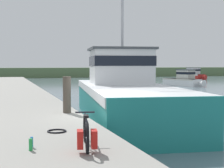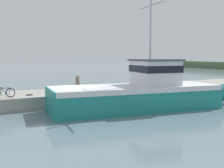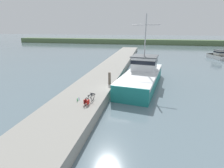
{
  "view_description": "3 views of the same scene",
  "coord_description": "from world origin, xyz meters",
  "views": [
    {
      "loc": [
        -3.61,
        -11.54,
        2.76
      ],
      "look_at": [
        0.25,
        0.63,
        2.04
      ],
      "focal_mm": 55.0,
      "sensor_mm": 36.0,
      "label": 1
    },
    {
      "loc": [
        18.73,
        -7.19,
        3.88
      ],
      "look_at": [
        0.59,
        2.93,
        1.8
      ],
      "focal_mm": 45.0,
      "sensor_mm": 36.0,
      "label": 2
    },
    {
      "loc": [
        2.79,
        -17.56,
        7.17
      ],
      "look_at": [
        -1.12,
        1.08,
        0.97
      ],
      "focal_mm": 28.0,
      "sensor_mm": 36.0,
      "label": 3
    }
  ],
  "objects": [
    {
      "name": "ground_plane",
      "position": [
        0.0,
        0.0,
        0.0
      ],
      "size": [
        320.0,
        320.0,
        0.0
      ],
      "primitive_type": "plane",
      "color": "slate"
    },
    {
      "name": "dock_pier",
      "position": [
        -3.24,
        0.0,
        0.49
      ],
      "size": [
        4.68,
        80.0,
        0.98
      ],
      "primitive_type": "cube",
      "color": "gray",
      "rests_on": "ground_plane"
    },
    {
      "name": "fishing_boat_main",
      "position": [
        2.17,
        4.67,
        1.28
      ],
      "size": [
        5.55,
        14.81,
        8.73
      ],
      "rotation": [
        0.0,
        0.0,
        -0.14
      ],
      "color": "teal",
      "rests_on": "ground_plane"
    },
    {
      "name": "bicycle_touring",
      "position": [
        -1.97,
        -4.59,
        1.31
      ],
      "size": [
        0.62,
        1.71,
        0.72
      ],
      "rotation": [
        0.0,
        0.0,
        -0.19
      ],
      "color": "black",
      "rests_on": "dock_pier"
    },
    {
      "name": "mooring_post",
      "position": [
        -1.39,
        0.99,
        1.65
      ],
      "size": [
        0.3,
        0.3,
        1.35
      ],
      "primitive_type": "cylinder",
      "color": "#51473D",
      "rests_on": "dock_pier"
    },
    {
      "name": "hose_coil",
      "position": [
        -2.28,
        -2.52,
        1.0
      ],
      "size": [
        0.51,
        0.51,
        0.04
      ],
      "primitive_type": "torus",
      "color": "black",
      "rests_on": "dock_pier"
    },
    {
      "name": "water_bottle_by_bike",
      "position": [
        -3.1,
        -4.35,
        1.1
      ],
      "size": [
        0.08,
        0.08,
        0.25
      ],
      "primitive_type": "cylinder",
      "color": "green",
      "rests_on": "dock_pier"
    },
    {
      "name": "water_bottle_on_curb",
      "position": [
        -3.05,
        -4.07,
        1.09
      ],
      "size": [
        0.06,
        0.06,
        0.23
      ],
      "primitive_type": "cylinder",
      "color": "blue",
      "rests_on": "dock_pier"
    }
  ]
}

